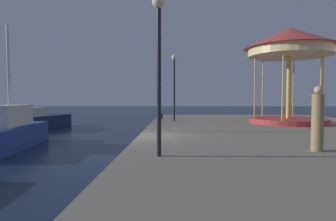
{
  "coord_description": "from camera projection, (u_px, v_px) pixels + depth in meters",
  "views": [
    {
      "loc": [
        1.62,
        -11.48,
        2.42
      ],
      "look_at": [
        1.11,
        3.96,
        1.65
      ],
      "focal_mm": 29.44,
      "sensor_mm": 36.0,
      "label": 1
    }
  ],
  "objects": [
    {
      "name": "person_near_carousel",
      "position": [
        318.0,
        121.0,
        8.17
      ],
      "size": [
        0.34,
        0.34,
        1.94
      ],
      "color": "#937A4C",
      "rests_on": "quay_dock"
    },
    {
      "name": "ground_plane",
      "position": [
        139.0,
        154.0,
        11.63
      ],
      "size": [
        120.0,
        120.0,
        0.0
      ],
      "primitive_type": "plane",
      "color": "#162338"
    },
    {
      "name": "motorboat_navy",
      "position": [
        35.0,
        121.0,
        20.48
      ],
      "size": [
        3.36,
        6.12,
        1.65
      ],
      "color": "#19214C",
      "rests_on": "ground"
    },
    {
      "name": "bollard_north",
      "position": [
        161.0,
        116.0,
        20.18
      ],
      "size": [
        0.24,
        0.24,
        0.4
      ],
      "primitive_type": "cylinder",
      "color": "#2D2D33",
      "rests_on": "quay_dock"
    },
    {
      "name": "lamp_post_near_edge",
      "position": [
        159.0,
        47.0,
        7.36
      ],
      "size": [
        0.36,
        0.36,
        4.32
      ],
      "color": "black",
      "rests_on": "quay_dock"
    },
    {
      "name": "lamp_post_mid_promenade",
      "position": [
        174.0,
        76.0,
        18.15
      ],
      "size": [
        0.36,
        0.36,
        4.39
      ],
      "color": "black",
      "rests_on": "quay_dock"
    },
    {
      "name": "quay_dock",
      "position": [
        303.0,
        146.0,
        11.39
      ],
      "size": [
        13.64,
        27.04,
        0.8
      ],
      "primitive_type": "cube",
      "color": "gray",
      "rests_on": "ground"
    },
    {
      "name": "sailboat_blue",
      "position": [
        7.0,
        133.0,
        12.67
      ],
      "size": [
        2.23,
        5.76,
        5.77
      ],
      "color": "navy",
      "rests_on": "ground"
    },
    {
      "name": "bollard_south",
      "position": [
        161.0,
        116.0,
        20.13
      ],
      "size": [
        0.24,
        0.24,
        0.4
      ],
      "primitive_type": "cylinder",
      "color": "#2D2D33",
      "rests_on": "quay_dock"
    },
    {
      "name": "carousel",
      "position": [
        289.0,
        51.0,
        16.75
      ],
      "size": [
        5.4,
        5.4,
        5.8
      ],
      "color": "#B23333",
      "rests_on": "quay_dock"
    }
  ]
}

